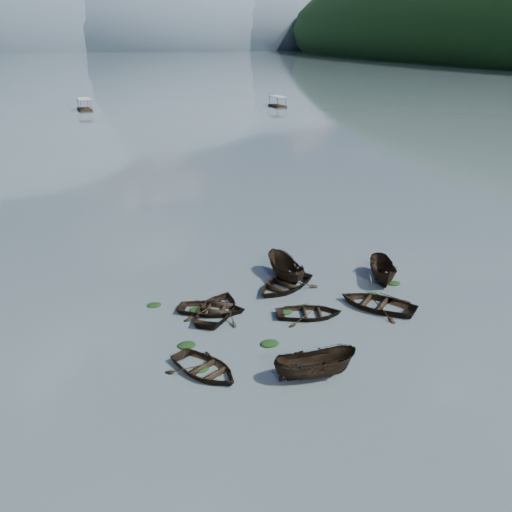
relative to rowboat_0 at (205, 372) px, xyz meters
name	(u,v)px	position (x,y,z in m)	size (l,w,h in m)	color
ground_plane	(337,372)	(6.30, -2.28, 0.00)	(2400.00, 2400.00, 0.00)	#48565A
haze_mtn_b	(0,49)	(-53.70, 897.72, 0.00)	(520.00, 520.00, 340.00)	#475666
haze_mtn_c	(143,48)	(146.30, 897.72, 0.00)	(520.00, 520.00, 260.00)	#475666
haze_mtn_d	(254,47)	(326.30, 897.72, 0.00)	(520.00, 520.00, 220.00)	#475666
rowboat_0	(205,372)	(0.00, 0.00, 0.00)	(3.00, 4.20, 0.87)	black
rowboat_1	(218,313)	(2.50, 6.20, 0.00)	(3.37, 4.72, 0.98)	black
rowboat_2	(314,377)	(5.07, -2.25, 0.00)	(1.61, 4.28, 1.65)	black
rowboat_3	(377,307)	(12.18, 3.51, 0.00)	(3.46, 4.84, 1.00)	black
rowboat_4	(309,316)	(7.62, 3.85, 0.00)	(2.90, 4.06, 0.84)	black
rowboat_5	(382,280)	(14.82, 7.16, 0.00)	(1.63, 4.34, 1.68)	black
rowboat_6	(212,312)	(2.18, 6.39, 0.00)	(3.00, 4.20, 0.87)	black
rowboat_7	(284,288)	(7.74, 8.21, 0.00)	(3.46, 4.85, 1.00)	black
rowboat_8	(285,279)	(8.44, 9.70, 0.00)	(1.72, 4.57, 1.76)	black
weed_clump_0	(187,346)	(-0.25, 2.93, 0.00)	(1.02, 0.83, 0.22)	black
weed_clump_1	(201,370)	(-0.13, 0.33, 0.00)	(0.85, 0.68, 0.19)	black
weed_clump_2	(270,344)	(4.13, 1.53, 0.00)	(1.07, 0.85, 0.23)	black
weed_clump_3	(285,313)	(6.43, 4.84, 0.00)	(0.98, 0.83, 0.22)	black
weed_clump_4	(371,296)	(12.69, 5.08, 0.00)	(1.17, 0.93, 0.24)	black
weed_clump_5	(154,306)	(-1.00, 8.58, 0.00)	(0.92, 0.75, 0.20)	black
weed_clump_6	(197,310)	(1.37, 7.02, 0.00)	(0.94, 0.79, 0.20)	black
weed_clump_7	(394,284)	(15.21, 6.31, 0.00)	(0.94, 0.75, 0.21)	black
pontoon_centre	(85,110)	(2.87, 116.25, 0.00)	(2.79, 6.69, 2.56)	black
pontoon_right	(277,107)	(47.56, 107.84, 0.00)	(2.58, 6.18, 2.37)	black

